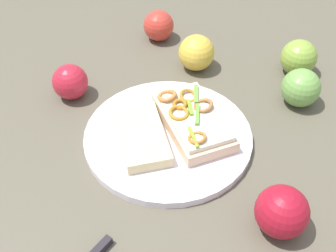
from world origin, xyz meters
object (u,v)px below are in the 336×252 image
Objects in this scene: bread_slice_side at (142,136)px; apple_5 at (70,82)px; apple_4 at (196,53)px; apple_3 at (301,88)px; sandwich at (192,119)px; apple_2 at (299,58)px; apple_0 at (282,212)px; plate at (168,136)px; apple_1 at (159,26)px.

apple_5 is (0.19, 0.09, 0.01)m from bread_slice_side.
apple_4 reaches higher than apple_5.
apple_3 is 0.47m from apple_5.
sandwich is 2.32× the size of apple_3.
apple_2 is 0.22m from apple_4.
apple_5 is at bearing 89.99° from apple_4.
apple_4 reaches higher than sandwich.
apple_0 is at bearing 37.91° from bread_slice_side.
apple_4 is (0.10, 0.20, 0.00)m from apple_2.
apple_2 is 1.01× the size of apple_3.
plate is 0.05m from bread_slice_side.
apple_5 is at bearing 28.90° from apple_0.
apple_1 is 0.28m from apple_5.
plate is 3.82× the size of apple_0.
apple_5 is (0.19, 0.43, -0.00)m from apple_3.
apple_1 is 1.00× the size of apple_5.
apple_2 is at bearing -30.90° from apple_3.
plate is 0.26m from apple_0.
bread_slice_side is 2.05× the size of apple_5.
apple_3 is at bearing -89.00° from plate.
apple_3 reaches higher than apple_1.
apple_4 is at bearing -6.09° from apple_0.
apple_0 reaches higher than bread_slice_side.
sandwich is 2.30× the size of apple_2.
plate is at bearing 143.88° from apple_4.
apple_1 is (0.33, -0.10, 0.03)m from plate.
apple_3 is 1.07× the size of apple_5.
bread_slice_side is 0.21m from apple_5.
apple_2 is (0.10, -0.39, 0.01)m from bread_slice_side.
apple_3 reaches higher than bread_slice_side.
bread_slice_side is at bearing 31.21° from apple_0.
plate is 0.29m from apple_3.
apple_4 reaches higher than plate.
apple_3 is at bearing -141.33° from apple_4.
apple_2 is 0.11m from apple_3.
sandwich reaches higher than bread_slice_side.
apple_5 is (0.43, 0.24, -0.00)m from apple_0.
apple_5 is at bearing 36.91° from plate.
apple_1 is at bearing -16.86° from plate.
plate is at bearing 21.42° from apple_0.
bread_slice_side is at bearing -154.12° from apple_5.
apple_2 is 0.99× the size of apple_4.
apple_2 reaches higher than bread_slice_side.
apple_0 is 1.12× the size of apple_5.
apple_3 reaches higher than apple_5.
apple_0 is 1.05× the size of apple_3.
apple_3 is 0.24m from apple_4.
apple_3 reaches higher than plate.
apple_1 is at bearing -0.74° from apple_0.
apple_4 is 1.09× the size of apple_5.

